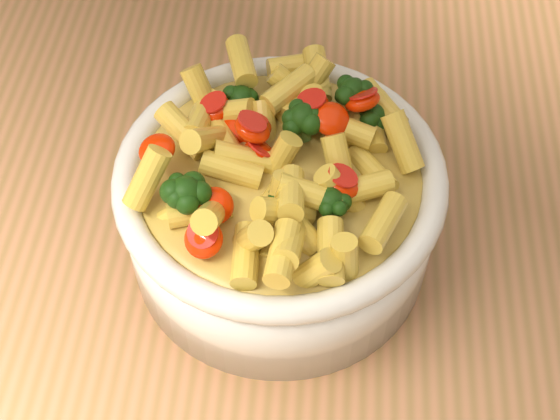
{
  "coord_description": "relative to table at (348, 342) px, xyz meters",
  "views": [
    {
      "loc": [
        -0.03,
        -0.31,
        1.39
      ],
      "look_at": [
        -0.06,
        0.02,
        0.95
      ],
      "focal_mm": 50.0,
      "sensor_mm": 36.0,
      "label": 1
    }
  ],
  "objects": [
    {
      "name": "pasta_salad",
      "position": [
        -0.06,
        0.02,
        0.21
      ],
      "size": [
        0.18,
        0.18,
        0.04
      ],
      "color": "#E9B849",
      "rests_on": "serving_bowl"
    },
    {
      "name": "table",
      "position": [
        0.0,
        0.0,
        0.0
      ],
      "size": [
        1.2,
        0.8,
        0.9
      ],
      "color": "#B0734B",
      "rests_on": "ground"
    },
    {
      "name": "serving_bowl",
      "position": [
        -0.06,
        0.02,
        0.15
      ],
      "size": [
        0.23,
        0.23,
        0.1
      ],
      "color": "white",
      "rests_on": "table"
    }
  ]
}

